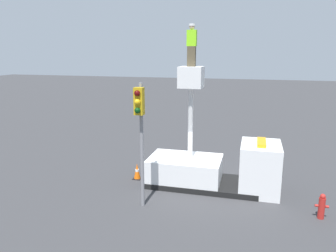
# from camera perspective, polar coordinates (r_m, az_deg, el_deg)

# --- Properties ---
(ground_plane) EXTENTS (120.00, 120.00, 0.00)m
(ground_plane) POSITION_cam_1_polar(r_m,az_deg,el_deg) (15.29, 6.05, -10.20)
(ground_plane) COLOR #38383A
(bucket_truck) EXTENTS (5.78, 2.21, 5.35)m
(bucket_truck) POSITION_cam_1_polar(r_m,az_deg,el_deg) (14.88, 8.27, -7.02)
(bucket_truck) COLOR black
(bucket_truck) RESTS_ON ground
(worker) EXTENTS (0.40, 0.26, 1.75)m
(worker) POSITION_cam_1_polar(r_m,az_deg,el_deg) (14.18, 4.15, 13.86)
(worker) COLOR brown
(worker) RESTS_ON bucket_truck
(traffic_light_pole) EXTENTS (0.34, 0.57, 4.86)m
(traffic_light_pole) POSITION_cam_1_polar(r_m,az_deg,el_deg) (12.13, -4.89, 0.80)
(traffic_light_pole) COLOR gray
(traffic_light_pole) RESTS_ON ground
(fire_hydrant) EXTENTS (0.47, 0.23, 0.96)m
(fire_hydrant) POSITION_cam_1_polar(r_m,az_deg,el_deg) (13.47, 25.20, -12.55)
(fire_hydrant) COLOR #B2231E
(fire_hydrant) RESTS_ON ground
(traffic_cone_rear) EXTENTS (0.39, 0.39, 0.77)m
(traffic_cone_rear) POSITION_cam_1_polar(r_m,az_deg,el_deg) (15.86, -5.40, -7.88)
(traffic_cone_rear) COLOR black
(traffic_cone_rear) RESTS_ON ground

